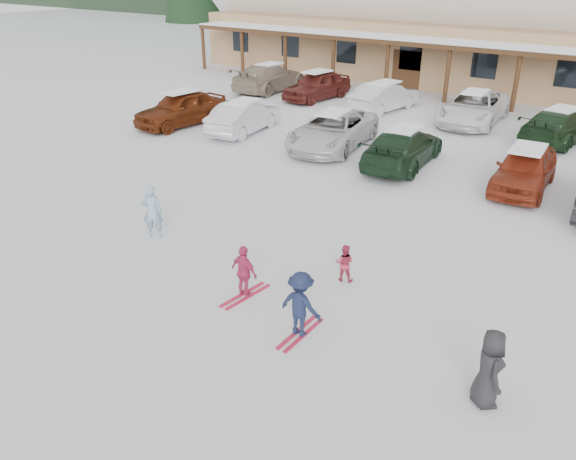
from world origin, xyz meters
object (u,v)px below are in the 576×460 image
Objects in this scene: child_navy at (301,305)px; child_magenta at (244,272)px; parked_car_1 at (244,117)px; parked_car_9 at (384,97)px; parked_car_3 at (403,147)px; parked_car_0 at (181,108)px; parked_car_11 at (560,126)px; parked_car_8 at (317,85)px; parked_car_4 at (525,169)px; day_lodge at (415,12)px; parked_car_10 at (473,108)px; parked_car_7 at (270,78)px; parked_car_2 at (333,130)px; toddler_red at (344,263)px; adult_skier at (152,212)px; bystander_dark at (489,368)px.

child_magenta is (-1.86, 0.44, -0.08)m from child_navy.
parked_car_1 reaches higher than child_magenta.
parked_car_9 is at bearing -68.52° from child_navy.
child_navy is at bearing 99.14° from parked_car_3.
parked_car_0 is 0.94× the size of parked_car_11.
parked_car_4 is at bearing -23.69° from parked_car_8.
parked_car_4 is at bearing -55.19° from day_lodge.
parked_car_9 is at bearing -64.32° from parked_car_3.
parked_car_8 is 4.27m from parked_car_9.
parked_car_10 is at bearing -81.75° from child_navy.
parked_car_7 is at bearing -51.77° from child_navy.
child_navy is 19.79m from parked_car_9.
parked_car_9 is (3.14, 7.34, 0.03)m from parked_car_1.
parked_car_2 reaches higher than parked_car_1.
parked_car_0 is at bearing 59.34° from parked_car_9.
parked_car_2 is at bearing -13.30° from parked_car_3.
parked_car_9 reaches higher than parked_car_4.
child_navy is 24.18m from parked_car_7.
parked_car_3 is 11.61m from parked_car_8.
child_magenta reaches higher than toddler_red.
parked_car_2 reaches higher than toddler_red.
parked_car_1 is (-4.87, 9.61, -0.07)m from adult_skier.
parked_car_3 is 0.91× the size of parked_car_10.
child_magenta is 0.30× the size of parked_car_1.
parked_car_9 is at bearing 2.36° from parked_car_8.
parked_car_10 is at bearing -144.25° from parked_car_1.
adult_skier reaches higher than bystander_dark.
parked_car_10 is (-4.37, 7.40, 0.03)m from parked_car_4.
parked_car_7 is 1.23× the size of parked_car_9.
toddler_red is 8.96m from parked_car_3.
toddler_red is 0.21× the size of parked_car_9.
day_lodge is 31.38m from child_navy.
parked_car_4 is 0.86× the size of parked_car_11.
day_lodge is at bearing -87.54° from toddler_red.
toddler_red is 8.90m from parked_car_4.
parked_car_7 reaches higher than adult_skier.
parked_car_0 is at bearing 178.63° from parked_car_4.
parked_car_7 is at bearing -111.58° from day_lodge.
parked_car_8 is 12.86m from parked_car_11.
parked_car_8 reaches higher than parked_car_11.
day_lodge is 32.66m from bystander_dark.
parked_car_7 is (-16.64, 7.56, 0.07)m from parked_car_4.
adult_skier is 0.32× the size of parked_car_11.
parked_car_0 reaches higher than child_navy.
parked_car_0 is 1.10× the size of parked_car_4.
parked_car_0 reaches higher than parked_car_4.
parked_car_11 is (4.03, -0.88, -0.04)m from parked_car_10.
toddler_red is 4.65m from bystander_dark.
toddler_red is 0.65× the size of child_navy.
bystander_dark is 0.27× the size of parked_car_7.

